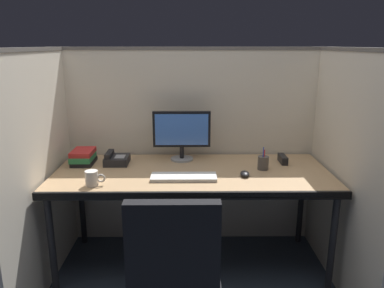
{
  "coord_description": "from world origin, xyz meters",
  "views": [
    {
      "loc": [
        -0.02,
        -2.15,
        1.59
      ],
      "look_at": [
        0.0,
        0.35,
        0.92
      ],
      "focal_mm": 34.88,
      "sensor_mm": 36.0,
      "label": 1
    }
  ],
  "objects_px": {
    "computer_mouse": "(245,174)",
    "keyboard_main": "(184,177)",
    "desk_phone": "(116,159)",
    "red_stapler": "(283,159)",
    "monitor_center": "(182,132)",
    "desk": "(192,178)",
    "pen_cup": "(263,163)",
    "book_stack": "(83,157)",
    "coffee_mug": "(92,178)"
  },
  "relations": [
    {
      "from": "computer_mouse",
      "to": "keyboard_main",
      "type": "bearing_deg",
      "value": -174.24
    },
    {
      "from": "desk_phone",
      "to": "red_stapler",
      "type": "relative_size",
      "value": 1.27
    },
    {
      "from": "monitor_center",
      "to": "computer_mouse",
      "type": "xyz_separation_m",
      "value": [
        0.43,
        -0.37,
        -0.2
      ]
    },
    {
      "from": "desk",
      "to": "monitor_center",
      "type": "bearing_deg",
      "value": 105.54
    },
    {
      "from": "pen_cup",
      "to": "keyboard_main",
      "type": "bearing_deg",
      "value": -161.94
    },
    {
      "from": "keyboard_main",
      "to": "pen_cup",
      "type": "relative_size",
      "value": 2.59
    },
    {
      "from": "book_stack",
      "to": "coffee_mug",
      "type": "xyz_separation_m",
      "value": [
        0.18,
        -0.44,
        -0.0
      ]
    },
    {
      "from": "coffee_mug",
      "to": "monitor_center",
      "type": "bearing_deg",
      "value": 43.97
    },
    {
      "from": "red_stapler",
      "to": "coffee_mug",
      "type": "relative_size",
      "value": 1.19
    },
    {
      "from": "keyboard_main",
      "to": "coffee_mug",
      "type": "bearing_deg",
      "value": -168.41
    },
    {
      "from": "computer_mouse",
      "to": "book_stack",
      "type": "xyz_separation_m",
      "value": [
        -1.15,
        0.29,
        0.03
      ]
    },
    {
      "from": "desk",
      "to": "pen_cup",
      "type": "distance_m",
      "value": 0.51
    },
    {
      "from": "book_stack",
      "to": "pen_cup",
      "type": "bearing_deg",
      "value": -6.43
    },
    {
      "from": "desk",
      "to": "pen_cup",
      "type": "xyz_separation_m",
      "value": [
        0.5,
        0.04,
        0.1
      ]
    },
    {
      "from": "monitor_center",
      "to": "keyboard_main",
      "type": "xyz_separation_m",
      "value": [
        0.02,
        -0.41,
        -0.2
      ]
    },
    {
      "from": "monitor_center",
      "to": "red_stapler",
      "type": "height_order",
      "value": "monitor_center"
    },
    {
      "from": "desk_phone",
      "to": "red_stapler",
      "type": "distance_m",
      "value": 1.23
    },
    {
      "from": "red_stapler",
      "to": "pen_cup",
      "type": "distance_m",
      "value": 0.24
    },
    {
      "from": "desk_phone",
      "to": "monitor_center",
      "type": "bearing_deg",
      "value": 10.63
    },
    {
      "from": "desk",
      "to": "desk_phone",
      "type": "height_order",
      "value": "desk_phone"
    },
    {
      "from": "keyboard_main",
      "to": "pen_cup",
      "type": "xyz_separation_m",
      "value": [
        0.55,
        0.18,
        0.04
      ]
    },
    {
      "from": "keyboard_main",
      "to": "book_stack",
      "type": "xyz_separation_m",
      "value": [
        -0.74,
        0.33,
        0.04
      ]
    },
    {
      "from": "red_stapler",
      "to": "computer_mouse",
      "type": "bearing_deg",
      "value": -137.93
    },
    {
      "from": "desk",
      "to": "monitor_center",
      "type": "relative_size",
      "value": 4.42
    },
    {
      "from": "computer_mouse",
      "to": "coffee_mug",
      "type": "distance_m",
      "value": 0.99
    },
    {
      "from": "coffee_mug",
      "to": "book_stack",
      "type": "bearing_deg",
      "value": 111.69
    },
    {
      "from": "red_stapler",
      "to": "pen_cup",
      "type": "relative_size",
      "value": 0.9
    },
    {
      "from": "monitor_center",
      "to": "pen_cup",
      "type": "relative_size",
      "value": 2.59
    },
    {
      "from": "book_stack",
      "to": "pen_cup",
      "type": "height_order",
      "value": "pen_cup"
    },
    {
      "from": "keyboard_main",
      "to": "pen_cup",
      "type": "height_order",
      "value": "pen_cup"
    },
    {
      "from": "desk",
      "to": "desk_phone",
      "type": "relative_size",
      "value": 10.0
    },
    {
      "from": "red_stapler",
      "to": "desk_phone",
      "type": "bearing_deg",
      "value": -179.41
    },
    {
      "from": "red_stapler",
      "to": "monitor_center",
      "type": "bearing_deg",
      "value": 174.08
    },
    {
      "from": "desk",
      "to": "monitor_center",
      "type": "height_order",
      "value": "monitor_center"
    },
    {
      "from": "desk",
      "to": "computer_mouse",
      "type": "distance_m",
      "value": 0.37
    },
    {
      "from": "desk",
      "to": "keyboard_main",
      "type": "height_order",
      "value": "keyboard_main"
    },
    {
      "from": "book_stack",
      "to": "red_stapler",
      "type": "distance_m",
      "value": 1.47
    },
    {
      "from": "keyboard_main",
      "to": "coffee_mug",
      "type": "distance_m",
      "value": 0.58
    },
    {
      "from": "monitor_center",
      "to": "coffee_mug",
      "type": "height_order",
      "value": "monitor_center"
    },
    {
      "from": "computer_mouse",
      "to": "desk",
      "type": "bearing_deg",
      "value": 163.89
    },
    {
      "from": "computer_mouse",
      "to": "book_stack",
      "type": "relative_size",
      "value": 0.43
    },
    {
      "from": "monitor_center",
      "to": "red_stapler",
      "type": "bearing_deg",
      "value": -5.92
    },
    {
      "from": "desk",
      "to": "red_stapler",
      "type": "xyz_separation_m",
      "value": [
        0.68,
        0.19,
        0.08
      ]
    },
    {
      "from": "monitor_center",
      "to": "coffee_mug",
      "type": "xyz_separation_m",
      "value": [
        -0.55,
        -0.53,
        -0.17
      ]
    },
    {
      "from": "coffee_mug",
      "to": "pen_cup",
      "type": "xyz_separation_m",
      "value": [
        1.12,
        0.3,
        0.0
      ]
    },
    {
      "from": "keyboard_main",
      "to": "coffee_mug",
      "type": "relative_size",
      "value": 3.41
    },
    {
      "from": "keyboard_main",
      "to": "pen_cup",
      "type": "distance_m",
      "value": 0.58
    },
    {
      "from": "book_stack",
      "to": "coffee_mug",
      "type": "bearing_deg",
      "value": -68.31
    },
    {
      "from": "monitor_center",
      "to": "coffee_mug",
      "type": "bearing_deg",
      "value": -136.03
    },
    {
      "from": "computer_mouse",
      "to": "coffee_mug",
      "type": "height_order",
      "value": "coffee_mug"
    }
  ]
}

